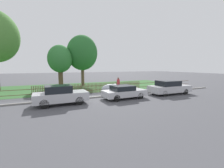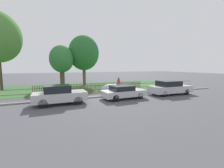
# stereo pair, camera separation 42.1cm
# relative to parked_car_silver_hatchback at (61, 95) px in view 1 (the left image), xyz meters

# --- Properties ---
(ground_plane) EXTENTS (120.00, 120.00, 0.00)m
(ground_plane) POSITION_rel_parked_car_silver_hatchback_xyz_m (3.79, 1.16, -0.74)
(ground_plane) COLOR #4C4C51
(kerb_stone) EXTENTS (29.80, 0.20, 0.12)m
(kerb_stone) POSITION_rel_parked_car_silver_hatchback_xyz_m (3.79, 1.26, -0.68)
(kerb_stone) COLOR gray
(kerb_stone) RESTS_ON ground
(grass_strip) EXTENTS (29.80, 10.32, 0.01)m
(grass_strip) POSITION_rel_parked_car_silver_hatchback_xyz_m (3.79, 9.04, -0.74)
(grass_strip) COLOR #33602D
(grass_strip) RESTS_ON ground
(park_fence) EXTENTS (29.80, 0.05, 1.07)m
(park_fence) POSITION_rel_parked_car_silver_hatchback_xyz_m (3.79, 3.89, -0.21)
(park_fence) COLOR brown
(park_fence) RESTS_ON ground
(parked_car_silver_hatchback) EXTENTS (3.96, 1.76, 1.47)m
(parked_car_silver_hatchback) POSITION_rel_parked_car_silver_hatchback_xyz_m (0.00, 0.00, 0.00)
(parked_car_silver_hatchback) COLOR #BCBCC1
(parked_car_silver_hatchback) RESTS_ON ground
(parked_car_black_saloon) EXTENTS (3.98, 1.89, 1.20)m
(parked_car_black_saloon) POSITION_rel_parked_car_silver_hatchback_xyz_m (5.45, -0.09, -0.12)
(parked_car_black_saloon) COLOR #BCBCC1
(parked_car_black_saloon) RESTS_ON ground
(parked_car_navy_estate) EXTENTS (4.49, 1.93, 1.44)m
(parked_car_navy_estate) POSITION_rel_parked_car_silver_hatchback_xyz_m (10.82, -0.12, -0.02)
(parked_car_navy_estate) COLOR #BCBCC1
(parked_car_navy_estate) RESTS_ON ground
(covered_motorcycle) EXTENTS (2.08, 0.92, 1.12)m
(covered_motorcycle) POSITION_rel_parked_car_silver_hatchback_xyz_m (5.09, 1.96, -0.05)
(covered_motorcycle) COLOR black
(covered_motorcycle) RESTS_ON ground
(tree_behind_motorcycle) EXTENTS (3.31, 3.31, 5.86)m
(tree_behind_motorcycle) POSITION_rel_parked_car_silver_hatchback_xyz_m (1.00, 10.28, 3.14)
(tree_behind_motorcycle) COLOR brown
(tree_behind_motorcycle) RESTS_ON ground
(tree_mid_park) EXTENTS (4.57, 4.57, 7.56)m
(tree_mid_park) POSITION_rel_parked_car_silver_hatchback_xyz_m (4.28, 10.97, 4.17)
(tree_mid_park) COLOR brown
(tree_mid_park) RESTS_ON ground
(pedestrian_near_fence) EXTENTS (0.47, 0.47, 1.66)m
(pedestrian_near_fence) POSITION_rel_parked_car_silver_hatchback_xyz_m (6.68, 3.52, 0.19)
(pedestrian_near_fence) COLOR black
(pedestrian_near_fence) RESTS_ON ground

